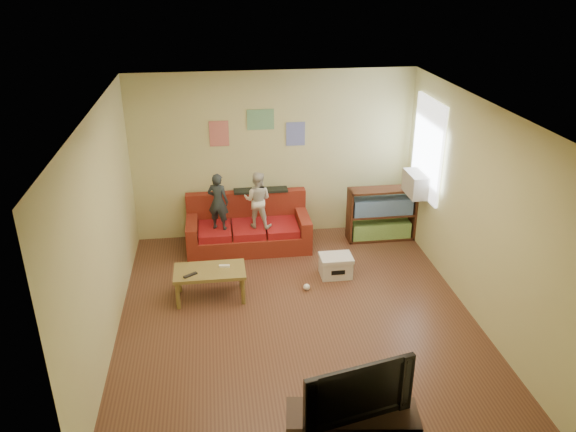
{
  "coord_description": "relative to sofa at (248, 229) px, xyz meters",
  "views": [
    {
      "loc": [
        -0.93,
        -6.03,
        4.15
      ],
      "look_at": [
        0.0,
        0.8,
        1.05
      ],
      "focal_mm": 35.0,
      "sensor_mm": 36.0,
      "label": 1
    }
  ],
  "objects": [
    {
      "name": "tissue",
      "position": [
        0.7,
        -1.48,
        -0.24
      ],
      "size": [
        0.12,
        0.12,
        0.09
      ],
      "primitive_type": "sphere",
      "rotation": [
        0.0,
        0.0,
        -0.32
      ],
      "color": "white",
      "rests_on": "ground"
    },
    {
      "name": "room_shell",
      "position": [
        0.47,
        -2.07,
        1.07
      ],
      "size": [
        4.52,
        5.02,
        2.72
      ],
      "color": "brown",
      "rests_on": "ground"
    },
    {
      "name": "window",
      "position": [
        2.69,
        -0.42,
        1.36
      ],
      "size": [
        0.04,
        1.08,
        1.48
      ],
      "primitive_type": "cube",
      "color": "white",
      "rests_on": "room_shell"
    },
    {
      "name": "artwork_center",
      "position": [
        0.27,
        0.42,
        1.67
      ],
      "size": [
        0.42,
        0.01,
        0.32
      ],
      "primitive_type": "cube",
      "color": "#72B27F",
      "rests_on": "room_shell"
    },
    {
      "name": "ac_unit",
      "position": [
        2.57,
        -0.42,
        0.8
      ],
      "size": [
        0.28,
        0.55,
        0.35
      ],
      "primitive_type": "cube",
      "color": "#B7B2A3",
      "rests_on": "window"
    },
    {
      "name": "sofa",
      "position": [
        0.0,
        0.0,
        0.0
      ],
      "size": [
        1.92,
        0.88,
        0.85
      ],
      "color": "maroon",
      "rests_on": "ground"
    },
    {
      "name": "artwork_right",
      "position": [
        0.82,
        0.42,
        1.42
      ],
      "size": [
        0.3,
        0.01,
        0.38
      ],
      "primitive_type": "cube",
      "color": "#727FCC",
      "rests_on": "room_shell"
    },
    {
      "name": "bookshelf",
      "position": [
        2.17,
        -0.05,
        0.11
      ],
      "size": [
        1.1,
        0.33,
        0.88
      ],
      "color": "#462414",
      "rests_on": "ground"
    },
    {
      "name": "game_controller",
      "position": [
        -0.42,
        -1.44,
        0.16
      ],
      "size": [
        0.15,
        0.05,
        0.03
      ],
      "primitive_type": "cube",
      "rotation": [
        0.0,
        0.0,
        -0.07
      ],
      "color": "white",
      "rests_on": "coffee_table"
    },
    {
      "name": "file_box",
      "position": [
        1.19,
        -1.14,
        -0.12
      ],
      "size": [
        0.46,
        0.35,
        0.32
      ],
      "color": "white",
      "rests_on": "ground"
    },
    {
      "name": "coffee_table",
      "position": [
        -0.62,
        -1.49,
        0.08
      ],
      "size": [
        0.95,
        0.52,
        0.43
      ],
      "color": "olive",
      "rests_on": "ground"
    },
    {
      "name": "tv_stand",
      "position": [
        0.64,
        -4.32,
        -0.06
      ],
      "size": [
        1.24,
        0.56,
        0.45
      ],
      "primitive_type": "cube",
      "rotation": [
        0.0,
        0.0,
        -0.14
      ],
      "color": "#3B281E",
      "rests_on": "ground"
    },
    {
      "name": "child_a",
      "position": [
        -0.45,
        -0.17,
        0.57
      ],
      "size": [
        0.39,
        0.32,
        0.9
      ],
      "primitive_type": "imported",
      "rotation": [
        0.0,
        0.0,
        2.75
      ],
      "color": "#232C31",
      "rests_on": "sofa"
    },
    {
      "name": "remote",
      "position": [
        -0.87,
        -1.61,
        0.15
      ],
      "size": [
        0.19,
        0.15,
        0.02
      ],
      "primitive_type": "cube",
      "rotation": [
        0.0,
        0.0,
        0.59
      ],
      "color": "black",
      "rests_on": "coffee_table"
    },
    {
      "name": "child_b",
      "position": [
        0.15,
        -0.17,
        0.57
      ],
      "size": [
        0.52,
        0.46,
        0.89
      ],
      "primitive_type": "imported",
      "rotation": [
        0.0,
        0.0,
        2.82
      ],
      "color": "silver",
      "rests_on": "sofa"
    },
    {
      "name": "artwork_left",
      "position": [
        -0.38,
        0.42,
        1.47
      ],
      "size": [
        0.3,
        0.01,
        0.4
      ],
      "primitive_type": "cube",
      "color": "#D87266",
      "rests_on": "room_shell"
    },
    {
      "name": "television",
      "position": [
        0.64,
        -4.32,
        0.46
      ],
      "size": [
        1.04,
        0.36,
        0.6
      ],
      "primitive_type": "imported",
      "rotation": [
        0.0,
        0.0,
        0.22
      ],
      "color": "black",
      "rests_on": "tv_stand"
    }
  ]
}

